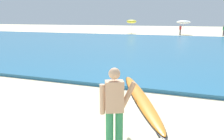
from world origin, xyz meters
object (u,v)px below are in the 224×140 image
object	(u,v)px
beach_umbrella_1	(184,22)
beachgoer_near_row_mid	(224,30)
surfer_with_board	(128,103)
beachgoer_near_row_left	(180,30)
beach_umbrella_0	(132,22)

from	to	relation	value
beach_umbrella_1	beachgoer_near_row_mid	size ratio (longest dim) A/B	1.44
surfer_with_board	beachgoer_near_row_mid	distance (m)	35.48
surfer_with_board	beachgoer_near_row_left	size ratio (longest dim) A/B	1.77
surfer_with_board	beach_umbrella_0	bearing A→B (deg)	106.17
beach_umbrella_0	beachgoer_near_row_mid	world-z (taller)	beach_umbrella_0
beachgoer_near_row_left	beachgoer_near_row_mid	world-z (taller)	same
beach_umbrella_1	beachgoer_near_row_left	distance (m)	1.76
surfer_with_board	beachgoer_near_row_mid	xyz separation A→B (m)	(4.05, 35.25, -0.19)
beachgoer_near_row_mid	beachgoer_near_row_left	bearing A→B (deg)	175.86
surfer_with_board	beachgoer_near_row_mid	world-z (taller)	surfer_with_board
beach_umbrella_0	beachgoer_near_row_left	size ratio (longest dim) A/B	1.51
beachgoer_near_row_left	surfer_with_board	bearing A→B (deg)	-86.42
beach_umbrella_1	beachgoer_near_row_left	world-z (taller)	beach_umbrella_1
surfer_with_board	beach_umbrella_0	distance (m)	38.33
surfer_with_board	beach_umbrella_1	xyz separation A→B (m)	(-1.90, 36.97, 0.97)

